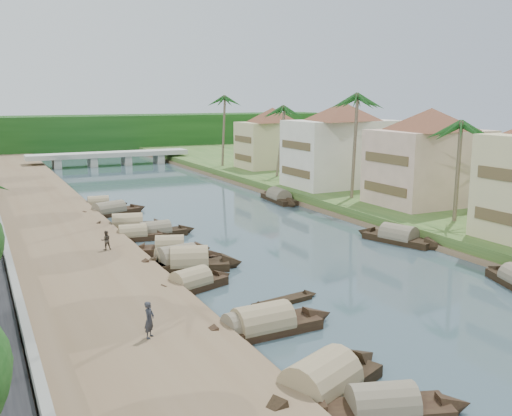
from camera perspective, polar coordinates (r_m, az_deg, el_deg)
name	(u,v)px	position (r m, az deg, el deg)	size (l,w,h in m)	color
ground	(345,279)	(38.97, 8.93, -7.01)	(220.00, 220.00, 0.00)	#354850
left_bank	(55,235)	(51.72, -19.48, -2.55)	(10.00, 180.00, 0.80)	brown
right_bank	(381,200)	(65.52, 12.44, 0.77)	(16.00, 180.00, 1.20)	#2E5020
retaining_wall	(0,229)	(51.22, -24.20, -1.93)	(0.40, 180.00, 1.10)	slate
treeline	(81,134)	(132.12, -17.09, 7.09)	(120.00, 14.00, 8.00)	#123B10
bridge	(109,156)	(104.87, -14.45, 5.07)	(28.00, 4.00, 2.40)	#AAABA0
building_mid	(429,155)	(60.94, 16.92, 5.06)	(14.11, 14.11, 9.70)	beige
building_far	(342,143)	(71.13, 8.57, 6.40)	(15.59, 15.59, 10.20)	silver
building_distant	(272,137)	(88.72, 1.64, 7.09)	(12.62, 12.62, 9.20)	tan
sampan_0	(382,409)	(23.30, 12.51, -19.02)	(7.44, 3.75, 1.97)	black
sampan_1	(320,386)	(24.41, 6.44, -17.28)	(8.91, 5.21, 2.57)	black
sampan_2	(263,326)	(29.91, 0.67, -11.70)	(8.72, 2.10, 2.28)	black
sampan_3	(247,328)	(29.69, -0.94, -11.90)	(6.83, 2.05, 1.86)	black
sampan_4	(191,284)	(36.39, -6.54, -7.57)	(7.02, 3.61, 2.00)	black
sampan_5	(189,263)	(40.79, -6.69, -5.50)	(8.03, 4.33, 2.47)	black
sampan_6	(177,261)	(41.39, -7.86, -5.29)	(7.99, 2.77, 2.32)	black
sampan_7	(172,260)	(41.79, -8.41, -5.17)	(6.85, 1.85, 1.86)	black
sampan_8	(170,248)	(44.93, -8.61, -4.01)	(6.67, 3.64, 2.05)	black
sampan_9	(155,232)	(50.39, -10.09, -2.41)	(7.77, 1.88, 1.99)	black
sampan_10	(133,236)	(49.62, -12.21, -2.71)	(6.92, 2.37, 1.92)	black
sampan_11	(128,226)	(53.45, -12.71, -1.73)	(8.23, 3.63, 2.30)	black
sampan_12	(109,212)	(60.38, -14.45, -0.36)	(9.04, 4.36, 2.15)	black
sampan_13	(98,204)	(64.88, -15.48, 0.35)	(6.66, 2.15, 1.85)	black
sampan_15	(399,238)	(49.18, 14.07, -2.90)	(4.34, 8.48, 2.24)	black
sampan_16	(279,198)	(66.54, 2.30, 1.02)	(2.50, 9.44, 2.27)	black
canoe_1	(282,302)	(34.09, 2.65, -9.37)	(5.39, 1.60, 0.86)	black
canoe_2	(124,236)	(51.10, -13.09, -2.70)	(6.29, 0.94, 0.91)	black
palm_1	(461,126)	(52.36, 19.79, 7.74)	(3.20, 3.20, 10.10)	brown
palm_2	(355,98)	(62.13, 9.90, 10.75)	(3.20, 3.20, 12.47)	brown
palm_3	(279,109)	(78.42, 2.30, 9.85)	(3.20, 3.20, 10.92)	brown
palm_7	(222,99)	(90.85, -3.39, 10.84)	(3.20, 3.20, 12.32)	brown
tree_6	(374,140)	(74.23, 11.69, 6.68)	(4.03, 4.03, 7.22)	#3F3524
person_near	(149,320)	(27.75, -10.62, -10.92)	(0.65, 0.43, 1.78)	#26282E
person_far	(106,240)	(43.82, -14.77, -3.14)	(0.70, 0.55, 1.45)	#372F27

